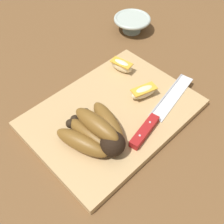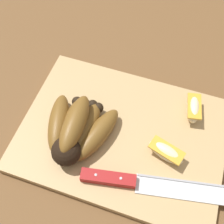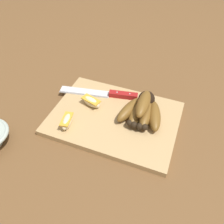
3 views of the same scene
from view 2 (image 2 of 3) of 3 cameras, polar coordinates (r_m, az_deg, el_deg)
ground_plane at (r=0.58m, az=0.90°, el=-5.68°), size 6.00×6.00×0.00m
cutting_board at (r=0.57m, az=2.09°, el=-4.67°), size 0.40×0.29×0.02m
banana_bunch at (r=0.54m, az=-7.24°, el=-3.58°), size 0.15×0.15×0.07m
chefs_knife at (r=0.52m, az=4.67°, el=-13.93°), size 0.28×0.08×0.02m
apple_wedge_near at (r=0.54m, az=10.86°, el=-7.94°), size 0.08×0.05×0.03m
apple_wedge_middle at (r=0.59m, az=16.10°, el=0.66°), size 0.04×0.07×0.03m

